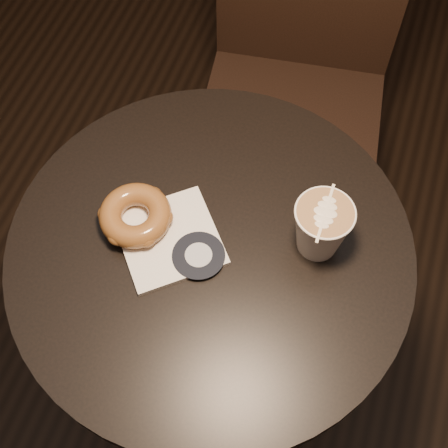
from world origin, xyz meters
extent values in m
plane|color=black|center=(0.00, 0.00, 0.00)|extent=(4.50, 4.50, 0.00)
cylinder|color=black|center=(0.00, 0.00, 0.73)|extent=(0.70, 0.70, 0.03)
cylinder|color=black|center=(0.00, 0.00, 0.37)|extent=(0.07, 0.07, 0.70)
cylinder|color=black|center=(0.00, 0.00, 0.01)|extent=(0.44, 0.44, 0.02)
cube|color=black|center=(0.02, 0.51, 0.49)|extent=(0.48, 0.48, 0.04)
cylinder|color=black|center=(-0.14, 0.31, 0.24)|extent=(0.04, 0.04, 0.49)
cylinder|color=black|center=(0.23, 0.36, 0.24)|extent=(0.04, 0.04, 0.49)
cylinder|color=black|center=(-0.18, 0.67, 0.24)|extent=(0.04, 0.04, 0.49)
cylinder|color=black|center=(0.18, 0.72, 0.24)|extent=(0.04, 0.04, 0.49)
cube|color=white|center=(-0.07, -0.01, 0.75)|extent=(0.23, 0.23, 0.01)
torus|color=brown|center=(-0.13, 0.00, 0.78)|extent=(0.12, 0.12, 0.04)
camera|label=1|loc=(0.18, -0.45, 1.70)|focal=50.00mm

